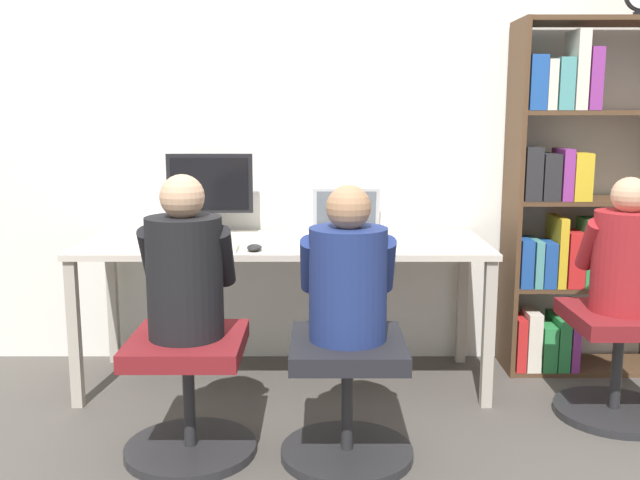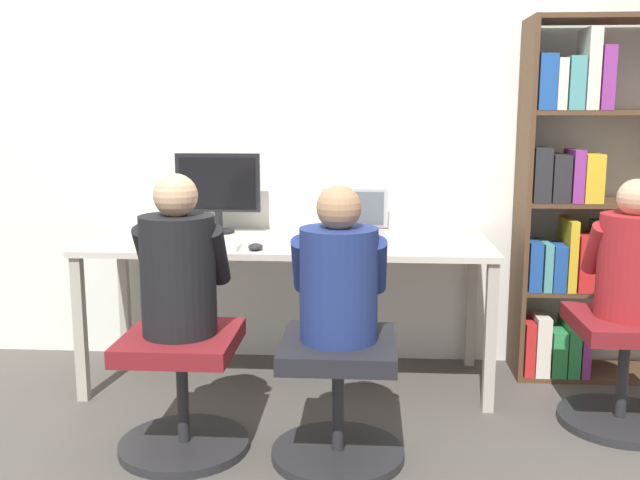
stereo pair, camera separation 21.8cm
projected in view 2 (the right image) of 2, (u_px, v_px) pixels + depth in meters
The scene contains 14 objects.
ground_plane at pixel (281, 408), 3.31m from camera, with size 14.00×14.00×0.00m, color #4C4742.
wall_back at pixel (296, 123), 3.83m from camera, with size 10.00×0.05×2.60m.
desk at pixel (288, 254), 3.54m from camera, with size 1.99×0.70×0.73m.
desktop_monitor at pixel (218, 189), 3.73m from camera, with size 0.45×0.16×0.42m.
laptop at pixel (353, 225), 3.71m from camera, with size 0.36×0.29×0.24m.
keyboard at pixel (192, 246), 3.32m from camera, with size 0.45×0.16×0.03m.
computer_mouse_by_keyboard at pixel (256, 247), 3.29m from camera, with size 0.07×0.10×0.03m.
office_chair_left at pixel (182, 384), 2.86m from camera, with size 0.53×0.53×0.49m.
office_chair_right at pixel (338, 392), 2.79m from camera, with size 0.53×0.53×0.49m.
person_at_monitor at pixel (178, 266), 2.78m from camera, with size 0.36×0.32×0.63m.
person_at_laptop at pixel (339, 275), 2.71m from camera, with size 0.37×0.31×0.60m.
bookshelf at pixel (585, 213), 3.58m from camera, with size 0.83×0.32×1.82m.
office_chair_side at pixel (624, 364), 3.10m from camera, with size 0.53×0.53×0.49m.
person_near_shelf at pixel (631, 258), 3.02m from camera, with size 0.34×0.30×0.59m.
Camera 2 is at (0.40, -3.10, 1.35)m, focal length 40.00 mm.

